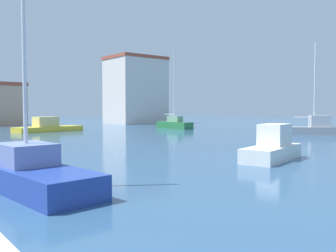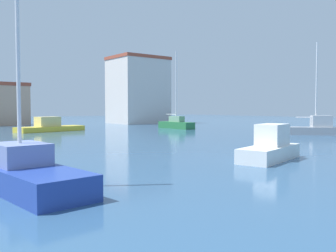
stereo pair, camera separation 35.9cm
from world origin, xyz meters
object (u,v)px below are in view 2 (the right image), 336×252
object	(u,v)px
sailboat_blue_center_channel	(20,171)
motorboat_yellow_mid_harbor	(50,127)
sailboat_grey_distant_east	(317,128)
motorboat_white_near_pier	(270,147)
sailboat_green_inner_mooring	(176,124)

from	to	relation	value
sailboat_blue_center_channel	motorboat_yellow_mid_harbor	xyz separation A→B (m)	(10.64, 26.68, -0.02)
sailboat_grey_distant_east	motorboat_yellow_mid_harbor	distance (m)	26.98
sailboat_blue_center_channel	sailboat_grey_distant_east	bearing A→B (deg)	12.77
motorboat_yellow_mid_harbor	motorboat_white_near_pier	bearing A→B (deg)	-88.64
motorboat_yellow_mid_harbor	sailboat_green_inner_mooring	bearing A→B (deg)	-15.89
sailboat_green_inner_mooring	motorboat_white_near_pier	bearing A→B (deg)	-119.64
sailboat_green_inner_mooring	sailboat_blue_center_channel	xyz separation A→B (m)	(-24.78, -22.66, -0.08)
sailboat_green_inner_mooring	sailboat_blue_center_channel	world-z (taller)	sailboat_green_inner_mooring
sailboat_blue_center_channel	motorboat_white_near_pier	size ratio (longest dim) A/B	1.74
sailboat_blue_center_channel	motorboat_white_near_pier	world-z (taller)	sailboat_blue_center_channel
sailboat_grey_distant_east	sailboat_blue_center_channel	bearing A→B (deg)	-167.23
motorboat_yellow_mid_harbor	motorboat_white_near_pier	xyz separation A→B (m)	(0.66, -27.72, 0.11)
motorboat_white_near_pier	sailboat_green_inner_mooring	bearing A→B (deg)	60.36
sailboat_green_inner_mooring	sailboat_blue_center_channel	size ratio (longest dim) A/B	1.15
sailboat_grey_distant_east	motorboat_yellow_mid_harbor	xyz separation A→B (m)	(-17.85, 20.23, -0.18)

